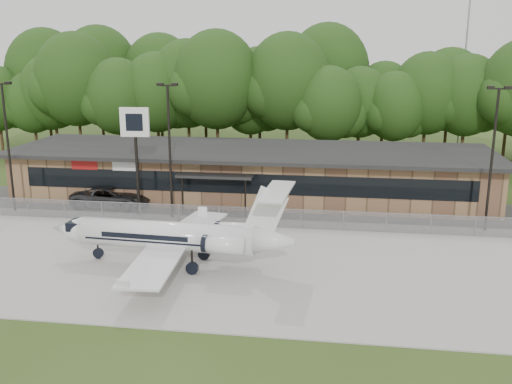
% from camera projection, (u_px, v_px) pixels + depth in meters
% --- Properties ---
extents(ground, '(160.00, 160.00, 0.00)m').
position_uv_depth(ground, '(176.00, 321.00, 27.32)').
color(ground, '#2F4117').
rests_on(ground, ground).
extents(apron, '(64.00, 18.00, 0.08)m').
position_uv_depth(apron, '(212.00, 260.00, 34.98)').
color(apron, '#9E9B93').
rests_on(apron, ground).
extents(parking_lot, '(50.00, 9.00, 0.06)m').
position_uv_depth(parking_lot, '(243.00, 209.00, 46.01)').
color(parking_lot, '#383835').
rests_on(parking_lot, ground).
extents(terminal, '(41.00, 11.65, 4.30)m').
position_uv_depth(terminal, '(251.00, 172.00, 49.74)').
color(terminal, '#936F49').
rests_on(terminal, ground).
extents(fence, '(46.00, 0.04, 1.52)m').
position_uv_depth(fence, '(233.00, 216.00, 41.51)').
color(fence, gray).
rests_on(fence, ground).
extents(treeline, '(72.00, 12.00, 15.00)m').
position_uv_depth(treeline, '(275.00, 94.00, 65.74)').
color(treeline, black).
rests_on(treeline, ground).
extents(radio_mast, '(0.20, 0.20, 25.00)m').
position_uv_depth(radio_mast, '(466.00, 49.00, 67.21)').
color(radio_mast, gray).
rests_on(radio_mast, ground).
extents(light_pole_left, '(1.55, 0.30, 10.23)m').
position_uv_depth(light_pole_left, '(7.00, 137.00, 44.16)').
color(light_pole_left, black).
rests_on(light_pole_left, ground).
extents(light_pole_mid, '(1.55, 0.30, 10.23)m').
position_uv_depth(light_pole_mid, '(169.00, 141.00, 42.36)').
color(light_pole_mid, black).
rests_on(light_pole_mid, ground).
extents(light_pole_right, '(1.55, 0.30, 10.23)m').
position_uv_depth(light_pole_right, '(493.00, 149.00, 39.17)').
color(light_pole_right, black).
rests_on(light_pole_right, ground).
extents(business_jet, '(15.26, 13.59, 5.14)m').
position_uv_depth(business_jet, '(175.00, 237.00, 33.71)').
color(business_jet, silver).
rests_on(business_jet, ground).
extents(suv, '(6.41, 3.03, 1.77)m').
position_uv_depth(suv, '(111.00, 197.00, 46.39)').
color(suv, '#2E2F31').
rests_on(suv, ground).
extents(pole_sign, '(2.21, 0.40, 8.39)m').
position_uv_depth(pole_sign, '(135.00, 134.00, 42.91)').
color(pole_sign, black).
rests_on(pole_sign, ground).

